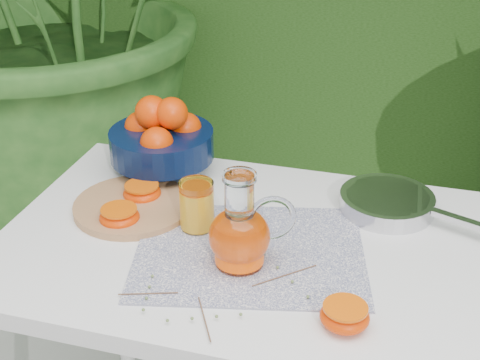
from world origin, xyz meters
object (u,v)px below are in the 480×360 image
(juice_pitcher, at_px, (241,233))
(cutting_board, at_px, (133,206))
(fruit_bowl, at_px, (162,138))
(white_table, at_px, (237,270))
(saute_pan, at_px, (388,202))

(juice_pitcher, bearing_deg, cutting_board, 154.66)
(fruit_bowl, bearing_deg, cutting_board, -89.16)
(cutting_board, bearing_deg, juice_pitcher, -25.34)
(white_table, bearing_deg, saute_pan, 34.66)
(cutting_board, relative_size, juice_pitcher, 1.34)
(white_table, xyz_separation_m, juice_pitcher, (0.03, -0.09, 0.15))
(white_table, bearing_deg, fruit_bowl, 137.11)
(white_table, bearing_deg, juice_pitcher, -69.99)
(white_table, bearing_deg, cutting_board, 168.99)
(white_table, height_order, cutting_board, cutting_board)
(juice_pitcher, height_order, saute_pan, juice_pitcher)
(cutting_board, bearing_deg, saute_pan, 15.41)
(white_table, height_order, saute_pan, saute_pan)
(white_table, relative_size, saute_pan, 2.58)
(cutting_board, height_order, saute_pan, saute_pan)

